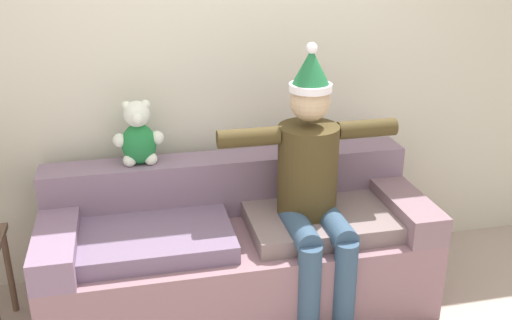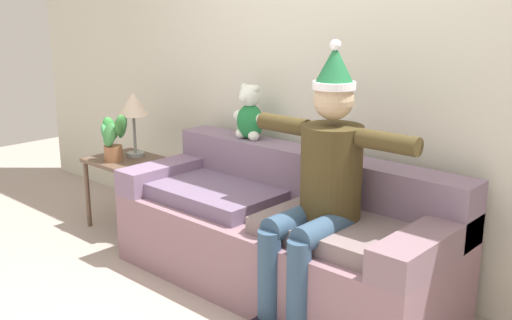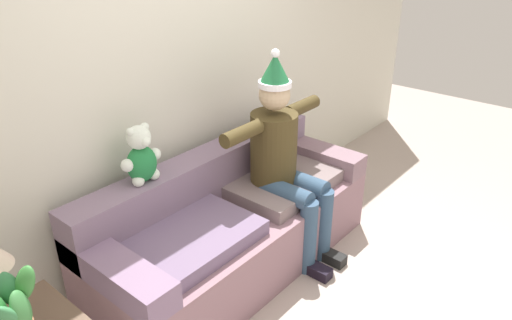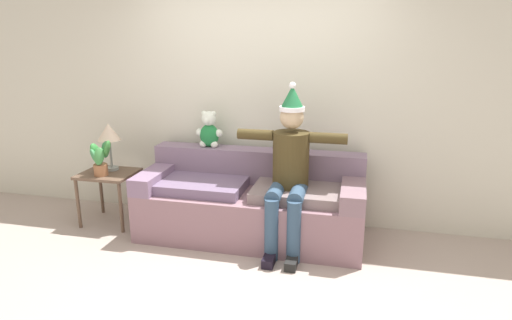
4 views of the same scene
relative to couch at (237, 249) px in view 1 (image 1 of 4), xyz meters
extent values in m
cube|color=beige|center=(0.00, 0.51, 1.01)|extent=(7.00, 0.10, 2.70)
cube|color=gray|center=(0.00, -0.04, -0.10)|extent=(2.19, 0.85, 0.48)
cube|color=gray|center=(0.00, 0.26, 0.31)|extent=(2.19, 0.24, 0.35)
cube|color=slate|center=(-0.99, -0.04, 0.22)|extent=(0.22, 0.85, 0.17)
cube|color=slate|center=(0.99, -0.04, 0.22)|extent=(0.22, 0.85, 0.17)
cube|color=slate|center=(-0.49, -0.09, 0.19)|extent=(0.88, 0.60, 0.10)
cube|color=slate|center=(0.49, -0.09, 0.19)|extent=(0.88, 0.60, 0.10)
cylinder|color=#43371B|center=(0.40, -0.06, 0.50)|extent=(0.34, 0.34, 0.52)
sphere|color=tan|center=(0.40, -0.06, 0.90)|extent=(0.22, 0.22, 0.22)
cylinder|color=white|center=(0.40, -0.06, 0.97)|extent=(0.23, 0.23, 0.04)
cone|color=#1D693A|center=(0.40, -0.06, 1.08)|extent=(0.21, 0.21, 0.20)
sphere|color=white|center=(0.40, -0.06, 1.18)|extent=(0.06, 0.06, 0.06)
cylinder|color=#344E6A|center=(0.30, -0.26, 0.24)|extent=(0.14, 0.40, 0.14)
cylinder|color=#344E6A|center=(0.30, -0.46, -0.05)|extent=(0.13, 0.13, 0.58)
cylinder|color=#344E6A|center=(0.50, -0.26, 0.24)|extent=(0.14, 0.40, 0.14)
cylinder|color=#344E6A|center=(0.50, -0.46, -0.05)|extent=(0.13, 0.13, 0.58)
cylinder|color=#43371B|center=(0.06, -0.06, 0.72)|extent=(0.34, 0.10, 0.10)
cylinder|color=#43371B|center=(0.74, -0.06, 0.72)|extent=(0.34, 0.10, 0.10)
ellipsoid|color=#217C3D|center=(-0.52, 0.26, 0.61)|extent=(0.20, 0.16, 0.24)
sphere|color=white|center=(-0.52, 0.26, 0.79)|extent=(0.15, 0.15, 0.15)
sphere|color=white|center=(-0.52, 0.20, 0.78)|extent=(0.07, 0.07, 0.07)
sphere|color=white|center=(-0.57, 0.26, 0.84)|extent=(0.05, 0.05, 0.05)
sphere|color=white|center=(-0.47, 0.26, 0.84)|extent=(0.05, 0.05, 0.05)
sphere|color=white|center=(-0.62, 0.26, 0.64)|extent=(0.08, 0.08, 0.08)
sphere|color=white|center=(-0.58, 0.23, 0.52)|extent=(0.08, 0.08, 0.08)
sphere|color=white|center=(-0.41, 0.26, 0.64)|extent=(0.08, 0.08, 0.08)
sphere|color=white|center=(-0.46, 0.23, 0.52)|extent=(0.08, 0.08, 0.08)
cylinder|color=brown|center=(-1.31, 0.17, -0.07)|extent=(0.04, 0.04, 0.53)
camera|label=1|loc=(-0.56, -2.99, 1.77)|focal=41.39mm
camera|label=2|loc=(2.21, -2.65, 1.39)|focal=41.55mm
camera|label=3|loc=(-2.09, -1.99, 1.94)|focal=33.59mm
camera|label=4|loc=(0.97, -3.91, 1.58)|focal=30.18mm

